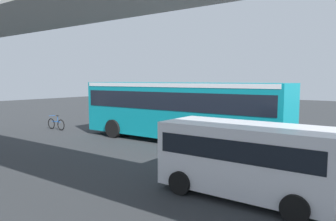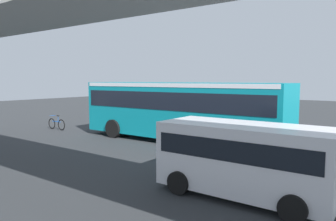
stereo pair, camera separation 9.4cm
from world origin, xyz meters
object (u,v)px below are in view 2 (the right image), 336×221
city_bus (179,106)px  parked_van (245,155)px  pedestrian (183,117)px  traffic_sign (123,98)px  bicycle_blue (57,124)px

city_bus → parked_van: city_bus is taller
pedestrian → traffic_sign: 6.19m
city_bus → bicycle_blue: (8.84, 1.43, -1.51)m
pedestrian → parked_van: bearing=131.8°
bicycle_blue → traffic_sign: size_ratio=0.63×
city_bus → bicycle_blue: size_ratio=6.52×
city_bus → bicycle_blue: city_bus is taller
parked_van → pedestrian: (7.87, -8.80, -0.30)m
bicycle_blue → traffic_sign: traffic_sign is taller
city_bus → pedestrian: size_ratio=6.44×
pedestrian → city_bus: bearing=120.6°
bicycle_blue → pedestrian: bearing=-146.0°
parked_van → traffic_sign: (13.93, -9.59, 0.71)m
parked_van → pedestrian: parked_van is taller
city_bus → parked_van: bearing=136.9°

